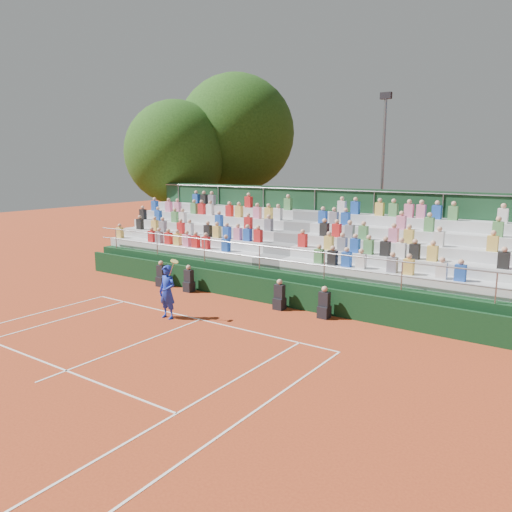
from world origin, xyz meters
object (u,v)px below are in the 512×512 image
Objects in this scene: tree_east at (236,134)px; floodlight_mast at (383,167)px; tree_west at (176,153)px; tennis_player at (167,292)px.

tree_east is 11.11m from floodlight_mast.
tree_west is at bearing -114.00° from tree_east.
tennis_player is at bearing -47.85° from tree_west.
floodlight_mast is at bearing 80.45° from tennis_player.
tennis_player is at bearing -61.05° from tree_east.
tennis_player is 16.10m from tree_west.
tree_east is 1.24× the size of floodlight_mast.
tree_west is at bearing 132.15° from tennis_player.
floodlight_mast reaches higher than tennis_player.
tennis_player is 18.64m from tree_east.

